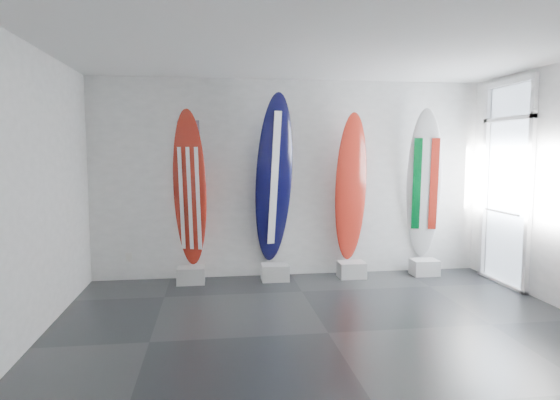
{
  "coord_description": "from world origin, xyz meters",
  "views": [
    {
      "loc": [
        -1.19,
        -4.88,
        1.93
      ],
      "look_at": [
        -0.32,
        1.4,
        1.29
      ],
      "focal_mm": 31.24,
      "sensor_mm": 36.0,
      "label": 1
    }
  ],
  "objects": [
    {
      "name": "wall_left",
      "position": [
        -3.0,
        0.0,
        1.5
      ],
      "size": [
        0.0,
        5.0,
        5.0
      ],
      "primitive_type": "plane",
      "rotation": [
        1.57,
        0.0,
        1.57
      ],
      "color": "silver",
      "rests_on": "ground"
    },
    {
      "name": "wall_back",
      "position": [
        0.0,
        2.5,
        1.5
      ],
      "size": [
        6.0,
        0.0,
        6.0
      ],
      "primitive_type": "plane",
      "rotation": [
        1.57,
        0.0,
        0.0
      ],
      "color": "silver",
      "rests_on": "ground"
    },
    {
      "name": "surfboard_usa",
      "position": [
        -1.53,
        2.28,
        1.38
      ],
      "size": [
        0.56,
        0.4,
        2.29
      ],
      "primitive_type": "ellipsoid",
      "rotation": [
        0.06,
        0.0,
        -0.38
      ],
      "color": "maroon",
      "rests_on": "display_block_usa"
    },
    {
      "name": "floor",
      "position": [
        0.0,
        0.0,
        0.0
      ],
      "size": [
        6.0,
        6.0,
        0.0
      ],
      "primitive_type": "plane",
      "color": "black",
      "rests_on": "ground"
    },
    {
      "name": "surfboard_italy",
      "position": [
        2.06,
        2.28,
        1.4
      ],
      "size": [
        0.64,
        0.57,
        2.34
      ],
      "primitive_type": "ellipsoid",
      "rotation": [
        0.14,
        0.0,
        -0.33
      ],
      "color": "white",
      "rests_on": "display_block_italy"
    },
    {
      "name": "display_block_usa",
      "position": [
        -1.53,
        2.18,
        0.12
      ],
      "size": [
        0.4,
        0.3,
        0.24
      ],
      "primitive_type": "cube",
      "color": "silver",
      "rests_on": "floor"
    },
    {
      "name": "display_block_navy",
      "position": [
        -0.29,
        2.18,
        0.12
      ],
      "size": [
        0.4,
        0.3,
        0.24
      ],
      "primitive_type": "cube",
      "color": "silver",
      "rests_on": "floor"
    },
    {
      "name": "surfboard_navy",
      "position": [
        -0.29,
        2.28,
        1.5
      ],
      "size": [
        0.68,
        0.59,
        2.53
      ],
      "primitive_type": "ellipsoid",
      "rotation": [
        0.15,
        0.0,
        0.26
      ],
      "color": "black",
      "rests_on": "display_block_navy"
    },
    {
      "name": "display_block_swiss",
      "position": [
        0.89,
        2.18,
        0.12
      ],
      "size": [
        0.4,
        0.3,
        0.24
      ],
      "primitive_type": "cube",
      "color": "silver",
      "rests_on": "floor"
    },
    {
      "name": "wall_front",
      "position": [
        0.0,
        -2.5,
        1.5
      ],
      "size": [
        6.0,
        0.0,
        6.0
      ],
      "primitive_type": "plane",
      "rotation": [
        -1.57,
        0.0,
        0.0
      ],
      "color": "silver",
      "rests_on": "ground"
    },
    {
      "name": "ceiling",
      "position": [
        0.0,
        0.0,
        3.0
      ],
      "size": [
        6.0,
        6.0,
        0.0
      ],
      "primitive_type": "plane",
      "rotation": [
        3.14,
        0.0,
        0.0
      ],
      "color": "white",
      "rests_on": "wall_back"
    },
    {
      "name": "surfboard_swiss",
      "position": [
        0.89,
        2.28,
        1.37
      ],
      "size": [
        0.55,
        0.33,
        2.26
      ],
      "primitive_type": "ellipsoid",
      "rotation": [
        0.08,
        0.0,
        0.15
      ],
      "color": "maroon",
      "rests_on": "display_block_swiss"
    },
    {
      "name": "wall_outlet",
      "position": [
        -2.45,
        2.48,
        0.35
      ],
      "size": [
        0.09,
        0.02,
        0.13
      ],
      "primitive_type": "cube",
      "color": "silver",
      "rests_on": "wall_back"
    },
    {
      "name": "glass_door",
      "position": [
        2.97,
        1.55,
        1.43
      ],
      "size": [
        0.12,
        1.16,
        2.85
      ],
      "primitive_type": null,
      "color": "white",
      "rests_on": "floor"
    },
    {
      "name": "display_block_italy",
      "position": [
        2.06,
        2.18,
        0.12
      ],
      "size": [
        0.4,
        0.3,
        0.24
      ],
      "primitive_type": "cube",
      "color": "silver",
      "rests_on": "floor"
    }
  ]
}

